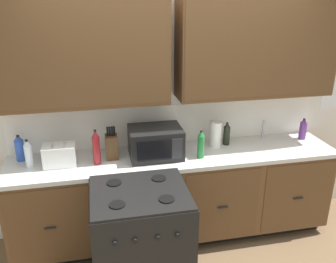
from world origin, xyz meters
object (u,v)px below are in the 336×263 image
(bottle_blue, at_px, (20,148))
(bottle_violet, at_px, (303,129))
(bottle_dark, at_px, (227,134))
(stove_range, at_px, (141,242))
(bottle_green, at_px, (201,144))
(bottle_clear, at_px, (28,154))
(microwave, at_px, (155,142))
(toaster, at_px, (60,155))
(knife_block, at_px, (112,146))
(bottle_red, at_px, (96,147))
(paper_towel_roll, at_px, (215,134))

(bottle_blue, relative_size, bottle_violet, 1.11)
(bottle_blue, xyz_separation_m, bottle_dark, (1.96, -0.03, -0.01))
(stove_range, height_order, bottle_green, bottle_green)
(bottle_clear, relative_size, bottle_violet, 1.18)
(microwave, bearing_deg, bottle_green, -15.44)
(bottle_green, bearing_deg, bottle_clear, 175.63)
(stove_range, bearing_deg, toaster, 135.05)
(microwave, distance_m, toaster, 0.86)
(bottle_violet, bearing_deg, stove_range, -157.68)
(toaster, xyz_separation_m, bottle_clear, (-0.26, 0.01, 0.03))
(bottle_blue, bearing_deg, microwave, -7.62)
(microwave, xyz_separation_m, bottle_clear, (-1.12, 0.00, -0.01))
(bottle_violet, bearing_deg, bottle_clear, -177.69)
(bottle_green, xyz_separation_m, bottle_violet, (1.17, 0.22, -0.02))
(bottle_blue, bearing_deg, bottle_clear, -58.02)
(stove_range, height_order, knife_block, knife_block)
(microwave, xyz_separation_m, bottle_dark, (0.74, 0.13, -0.03))
(toaster, xyz_separation_m, bottle_red, (0.32, -0.04, 0.06))
(paper_towel_roll, xyz_separation_m, bottle_blue, (-1.83, 0.06, -0.01))
(paper_towel_roll, bearing_deg, bottle_dark, 12.78)
(paper_towel_roll, relative_size, bottle_red, 0.81)
(knife_block, distance_m, bottle_clear, 0.72)
(toaster, relative_size, knife_block, 0.90)
(bottle_clear, distance_m, bottle_red, 0.58)
(bottle_red, height_order, bottle_dark, bottle_red)
(bottle_blue, height_order, bottle_dark, bottle_blue)
(stove_range, distance_m, bottle_dark, 1.36)
(stove_range, xyz_separation_m, bottle_dark, (0.98, 0.76, 0.57))
(knife_block, xyz_separation_m, bottle_red, (-0.14, -0.09, 0.04))
(knife_block, xyz_separation_m, bottle_dark, (1.14, 0.08, -0.00))
(toaster, relative_size, bottle_violet, 1.27)
(toaster, bearing_deg, bottle_red, -6.60)
(bottle_clear, bearing_deg, bottle_blue, 121.98)
(bottle_green, bearing_deg, microwave, 164.56)
(bottle_violet, xyz_separation_m, bottle_dark, (-0.83, 0.02, 0.01))
(toaster, distance_m, bottle_blue, 0.40)
(toaster, height_order, bottle_dark, bottle_dark)
(knife_block, height_order, bottle_violet, knife_block)
(bottle_blue, relative_size, bottle_dark, 1.05)
(knife_block, bearing_deg, bottle_blue, 172.11)
(bottle_blue, height_order, bottle_violet, bottle_blue)
(toaster, relative_size, bottle_green, 1.04)
(knife_block, relative_size, bottle_dark, 1.33)
(bottle_blue, relative_size, bottle_red, 0.76)
(stove_range, xyz_separation_m, bottle_red, (-0.30, 0.58, 0.61))
(microwave, bearing_deg, paper_towel_roll, 9.55)
(bottle_clear, height_order, bottle_blue, bottle_clear)
(stove_range, relative_size, microwave, 1.98)
(knife_block, relative_size, bottle_green, 1.15)
(bottle_clear, relative_size, bottle_blue, 1.06)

